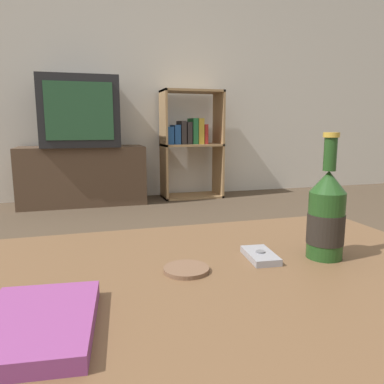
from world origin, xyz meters
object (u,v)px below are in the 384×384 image
object	(u,v)px
bookshelf	(190,140)
beer_bottle	(326,216)
tv_stand	(83,176)
television	(80,112)
table_book	(38,324)
cell_phone	(260,255)

from	to	relation	value
bookshelf	beer_bottle	xyz separation A→B (m)	(-0.49, -2.76, -0.05)
tv_stand	television	xyz separation A→B (m)	(0.00, -0.00, 0.54)
beer_bottle	bookshelf	bearing A→B (deg)	80.03
television	beer_bottle	bearing A→B (deg)	-79.62
television	table_book	world-z (taller)	television
cell_phone	table_book	xyz separation A→B (m)	(-0.42, -0.17, 0.00)
beer_bottle	table_book	world-z (taller)	beer_bottle
cell_phone	table_book	world-z (taller)	table_book
tv_stand	cell_phone	world-z (taller)	tv_stand
tv_stand	table_book	size ratio (longest dim) A/B	4.73
television	cell_phone	world-z (taller)	television
television	table_book	xyz separation A→B (m)	(-0.06, -2.85, -0.38)
television	beer_bottle	xyz separation A→B (m)	(0.50, -2.70, -0.30)
tv_stand	bookshelf	distance (m)	1.02
tv_stand	beer_bottle	bearing A→B (deg)	-79.63
beer_bottle	table_book	distance (m)	0.58
bookshelf	beer_bottle	world-z (taller)	bookshelf
tv_stand	table_book	world-z (taller)	tv_stand
bookshelf	cell_phone	distance (m)	2.80
television	cell_phone	distance (m)	2.73
tv_stand	bookshelf	world-z (taller)	bookshelf
table_book	cell_phone	bearing A→B (deg)	28.76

